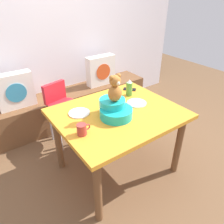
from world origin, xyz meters
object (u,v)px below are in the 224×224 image
(pillow_floral_right, at_px, (101,71))
(cell_phone, at_px, (130,89))
(infant_seat_teal, at_px, (115,110))
(teddy_bear, at_px, (115,89))
(coffee_mug, at_px, (82,129))
(dinner_plate_far, at_px, (137,103))
(ketchup_bottle, at_px, (129,88))
(dinner_plate_near, at_px, (79,113))
(dining_table, at_px, (118,121))
(pillow_floral_left, at_px, (15,91))
(highchair, at_px, (62,106))

(pillow_floral_right, height_order, cell_phone, pillow_floral_right)
(infant_seat_teal, height_order, cell_phone, infant_seat_teal)
(infant_seat_teal, distance_m, teddy_bear, 0.21)
(coffee_mug, bearing_deg, dinner_plate_far, 11.22)
(pillow_floral_right, height_order, ketchup_bottle, ketchup_bottle)
(teddy_bear, bearing_deg, dinner_plate_near, 136.16)
(dining_table, bearing_deg, pillow_floral_left, 118.53)
(pillow_floral_right, bearing_deg, infant_seat_teal, -117.66)
(dining_table, height_order, cell_phone, cell_phone)
(highchair, distance_m, coffee_mug, 0.98)
(coffee_mug, relative_size, cell_phone, 0.83)
(pillow_floral_left, height_order, ketchup_bottle, ketchup_bottle)
(pillow_floral_left, xyz_separation_m, infant_seat_teal, (0.59, -1.26, 0.13))
(highchair, bearing_deg, teddy_bear, -78.43)
(ketchup_bottle, xyz_separation_m, coffee_mug, (-0.77, -0.34, -0.04))
(infant_seat_teal, xyz_separation_m, ketchup_bottle, (0.39, 0.26, 0.02))
(dinner_plate_far, bearing_deg, dinner_plate_near, 163.89)
(pillow_floral_right, relative_size, ketchup_bottle, 2.38)
(teddy_bear, xyz_separation_m, coffee_mug, (-0.38, -0.07, -0.23))
(coffee_mug, distance_m, dinner_plate_near, 0.34)
(pillow_floral_right, height_order, coffee_mug, pillow_floral_right)
(highchair, bearing_deg, dining_table, -72.93)
(ketchup_bottle, height_order, dinner_plate_far, ketchup_bottle)
(dinner_plate_near, bearing_deg, coffee_mug, -113.65)
(dinner_plate_near, bearing_deg, infant_seat_teal, -43.77)
(pillow_floral_left, height_order, dinner_plate_far, pillow_floral_left)
(teddy_bear, relative_size, ketchup_bottle, 1.35)
(dining_table, bearing_deg, infant_seat_teal, -147.84)
(dinner_plate_far, bearing_deg, ketchup_bottle, 73.23)
(dinner_plate_near, bearing_deg, ketchup_bottle, 2.63)
(pillow_floral_right, height_order, highchair, pillow_floral_right)
(highchair, xyz_separation_m, coffee_mug, (-0.21, -0.92, 0.27))
(dinner_plate_near, bearing_deg, dining_table, -30.86)
(coffee_mug, bearing_deg, infant_seat_teal, 10.66)
(dining_table, distance_m, coffee_mug, 0.49)
(pillow_floral_left, height_order, teddy_bear, teddy_bear)
(ketchup_bottle, relative_size, dinner_plate_far, 0.92)
(dining_table, bearing_deg, dinner_plate_near, 149.14)
(teddy_bear, height_order, dinner_plate_near, teddy_bear)
(cell_phone, bearing_deg, ketchup_bottle, -174.48)
(highchair, height_order, coffee_mug, coffee_mug)
(highchair, height_order, cell_phone, highchair)
(dinner_plate_near, bearing_deg, pillow_floral_left, 108.46)
(pillow_floral_left, bearing_deg, ketchup_bottle, -45.54)
(highchair, bearing_deg, coffee_mug, -102.77)
(pillow_floral_right, bearing_deg, coffee_mug, -128.01)
(pillow_floral_right, bearing_deg, highchair, -153.48)
(pillow_floral_right, height_order, dining_table, pillow_floral_right)
(cell_phone, bearing_deg, infant_seat_teal, 175.45)
(dining_table, bearing_deg, pillow_floral_right, 64.16)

